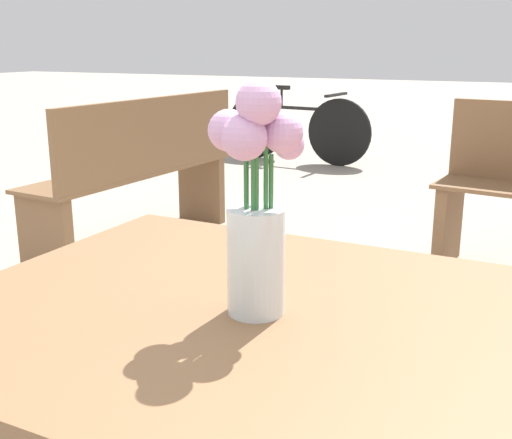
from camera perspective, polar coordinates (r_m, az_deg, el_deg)
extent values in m
cube|color=brown|center=(1.03, -0.48, -8.71)|extent=(1.00, 0.83, 0.03)
cylinder|color=brown|center=(1.65, -8.55, -12.96)|extent=(0.05, 0.05, 0.69)
cylinder|color=silver|center=(0.98, 0.00, -3.75)|extent=(0.09, 0.09, 0.17)
cylinder|color=silver|center=(0.99, 0.00, -5.57)|extent=(0.08, 0.08, 0.09)
cylinder|color=#337038|center=(0.96, 0.78, -0.77)|extent=(0.01, 0.01, 0.25)
sphere|color=#CC99C6|center=(0.93, 2.45, 7.79)|extent=(0.06, 0.06, 0.06)
cylinder|color=#337038|center=(0.97, 1.32, -1.12)|extent=(0.01, 0.01, 0.24)
sphere|color=#CC99C6|center=(0.95, 2.96, 6.68)|extent=(0.05, 0.05, 0.05)
cylinder|color=#337038|center=(0.98, 0.01, -0.16)|extent=(0.01, 0.01, 0.26)
sphere|color=#CC99C6|center=(0.98, 0.02, 8.50)|extent=(0.05, 0.05, 0.05)
cylinder|color=#337038|center=(0.98, -0.95, -0.63)|extent=(0.01, 0.01, 0.25)
sphere|color=#CC99C6|center=(0.96, -2.23, 7.72)|extent=(0.05, 0.05, 0.05)
cylinder|color=#337038|center=(0.96, -0.74, -0.71)|extent=(0.01, 0.01, 0.25)
sphere|color=#CC99C6|center=(0.93, -2.42, 7.92)|extent=(0.06, 0.06, 0.06)
cylinder|color=#337038|center=(0.96, -0.25, -1.04)|extent=(0.01, 0.01, 0.25)
sphere|color=#CC99C6|center=(0.90, -1.03, 7.31)|extent=(0.07, 0.07, 0.07)
cylinder|color=#337038|center=(0.95, 0.05, 0.39)|extent=(0.01, 0.01, 0.30)
sphere|color=#CC99C6|center=(0.89, 0.24, 10.36)|extent=(0.06, 0.06, 0.06)
cube|color=brown|center=(3.65, -10.86, 4.26)|extent=(0.47, 1.45, 0.02)
cube|color=brown|center=(3.51, -9.04, 7.40)|extent=(0.15, 1.43, 0.40)
cube|color=brown|center=(3.25, -18.19, -1.69)|extent=(0.33, 0.09, 0.43)
cube|color=brown|center=(4.20, -4.88, 2.79)|extent=(0.33, 0.09, 0.43)
cube|color=brown|center=(3.50, 16.71, -0.37)|extent=(0.10, 0.33, 0.43)
cylinder|color=black|center=(6.56, -0.01, 8.29)|extent=(0.63, 0.09, 0.63)
cylinder|color=black|center=(6.14, 7.42, 7.68)|extent=(0.63, 0.09, 0.63)
cube|color=black|center=(6.32, 3.62, 9.87)|extent=(0.83, 0.11, 0.03)
cylinder|color=black|center=(6.39, 2.29, 10.80)|extent=(0.02, 0.02, 0.19)
cube|color=black|center=(6.38, 2.30, 11.65)|extent=(0.16, 0.07, 0.04)
cube|color=black|center=(6.13, 7.13, 10.95)|extent=(0.08, 0.44, 0.02)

